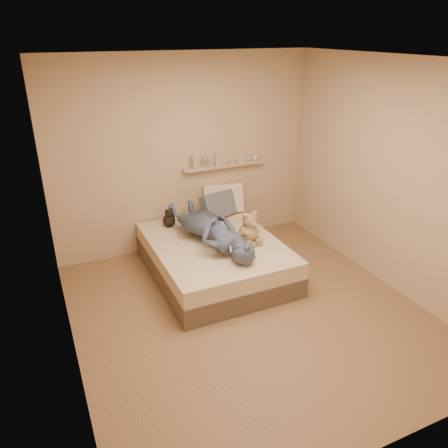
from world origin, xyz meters
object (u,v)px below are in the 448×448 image
dark_plush (169,219)px  pillow_cream (223,198)px  pillow_grey (218,205)px  person (211,229)px  bed (215,258)px  wall_shelf (224,166)px  teddy_bear (249,230)px  game_console (237,249)px

dark_plush → pillow_cream: (0.85, 0.17, 0.09)m
pillow_grey → person: (-0.41, -0.70, 0.01)m
bed → wall_shelf: size_ratio=1.58×
person → wall_shelf: 1.19m
dark_plush → pillow_grey: (0.72, 0.03, 0.06)m
bed → dark_plush: (-0.36, 0.66, 0.34)m
teddy_bear → pillow_grey: (-0.03, 0.88, 0.00)m
game_console → teddy_bear: 0.50m
dark_plush → person: bearing=-64.9°
wall_shelf → pillow_cream: bearing=-127.1°
bed → game_console: (0.04, -0.55, 0.37)m
bed → teddy_bear: (0.38, -0.19, 0.39)m
pillow_cream → game_console: bearing=-108.0°
game_console → teddy_bear: size_ratio=0.44×
game_console → pillow_cream: size_ratio=0.32×
bed → dark_plush: size_ratio=7.37×
dark_plush → pillow_cream: 0.88m
game_console → pillow_cream: (0.45, 1.38, 0.06)m
game_console → teddy_bear: (0.34, 0.36, 0.02)m
bed → person: size_ratio=1.23×
dark_plush → wall_shelf: 1.09m
dark_plush → wall_shelf: bearing=15.4°
bed → pillow_cream: pillow_cream is taller
pillow_grey → game_console: bearing=-104.2°
pillow_grey → person: bearing=-120.1°
pillow_grey → person: size_ratio=0.32×
game_console → pillow_cream: 1.45m
teddy_bear → wall_shelf: bearing=81.2°
wall_shelf → pillow_grey: bearing=-131.7°
dark_plush → pillow_cream: size_ratio=0.47×
pillow_grey → wall_shelf: 0.56m
dark_plush → pillow_grey: size_ratio=0.52×
game_console → pillow_cream: bearing=72.0°
game_console → dark_plush: bearing=108.6°
dark_plush → teddy_bear: bearing=-48.6°
pillow_cream → pillow_grey: 0.20m
bed → game_console: bearing=-85.6°
pillow_cream → wall_shelf: (0.06, 0.08, 0.45)m
teddy_bear → pillow_cream: pillow_cream is taller
bed → pillow_grey: (0.35, 0.69, 0.40)m
game_console → pillow_grey: pillow_grey is taller
bed → teddy_bear: bearing=-26.3°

